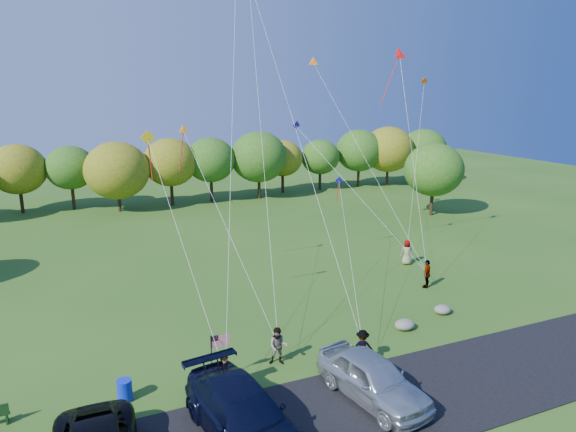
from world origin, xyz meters
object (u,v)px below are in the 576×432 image
Objects in this scene: flyer_d at (427,274)px; trash_barrel at (125,390)px; minivan_navy at (244,415)px; minivan_silver at (373,378)px; flyer_a at (225,376)px; flyer_c at (362,347)px; flyer_b at (278,346)px; flyer_e at (407,252)px.

flyer_d is 20.28m from trash_barrel.
trash_barrel is at bearing 123.01° from minivan_navy.
minivan_silver is at bearing 6.69° from flyer_d.
flyer_a is 6.68m from flyer_c.
flyer_d is (8.95, 6.62, 0.10)m from flyer_c.
trash_barrel is at bearing 146.85° from minivan_silver.
minivan_navy is at bearing -100.40° from flyer_a.
trash_barrel is at bearing -152.38° from flyer_b.
flyer_c is (6.89, 3.01, -0.19)m from minivan_navy.
minivan_silver reaches higher than flyer_a.
trash_barrel is (-21.16, -9.61, -0.47)m from flyer_e.
flyer_e reaches higher than flyer_b.
flyer_a is (-5.50, 2.71, -0.07)m from minivan_silver.
minivan_navy is 3.66× the size of flyer_b.
flyer_b is 0.98× the size of flyer_e.
flyer_a is 16.97m from flyer_d.
flyer_c is 1.82× the size of trash_barrel.
minivan_silver is 6.14m from flyer_a.
minivan_silver is 2.96× the size of flyer_a.
flyer_b is at bearing 110.42° from minivan_silver.
flyer_b is at bearing -13.97° from flyer_d.
flyer_b is 7.00m from trash_barrel.
trash_barrel is at bearing 154.83° from flyer_a.
minivan_silver reaches higher than flyer_e.
minivan_silver is 3.26× the size of flyer_c.
trash_barrel is at bearing 51.01° from flyer_e.
flyer_a is 20.39m from flyer_e.
flyer_a is 1.02× the size of flyer_b.
flyer_b is 1.08× the size of flyer_c.
minivan_silver is at bearing -32.67° from flyer_a.
flyer_b is 17.03m from flyer_e.
minivan_navy is at bearing 173.05° from minivan_silver.
flyer_e is 23.24m from trash_barrel.
minivan_navy is 3.60× the size of flyer_a.
flyer_d is 2.04× the size of trash_barrel.
flyer_c is (1.17, 2.71, -0.15)m from minivan_silver.
flyer_a is 4.20m from trash_barrel.
minivan_navy reaches higher than minivan_silver.
flyer_d is at bearing 23.57° from minivan_navy.
flyer_b is at bearing 1.49° from trash_barrel.
flyer_d is (10.12, 9.33, -0.05)m from minivan_silver.
flyer_c is at bearing 72.72° from flyer_e.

